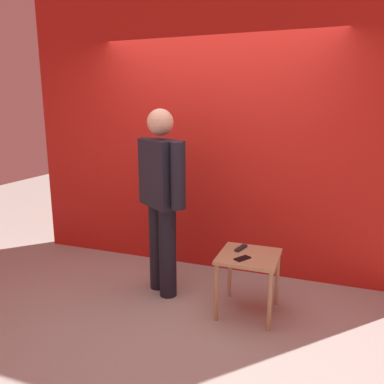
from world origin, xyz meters
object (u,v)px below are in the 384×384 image
standing_person (162,193)px  tv_remote (241,248)px  cell_phone (242,258)px  side_table (249,264)px

standing_person → tv_remote: 0.89m
standing_person → cell_phone: (0.83, -0.22, -0.45)m
cell_phone → side_table: bearing=106.2°
side_table → tv_remote: bearing=132.2°
side_table → tv_remote: size_ratio=3.19×
standing_person → tv_remote: size_ratio=10.45×
cell_phone → tv_remote: tv_remote is taller
side_table → cell_phone: size_ratio=3.77×
side_table → cell_phone: 0.15m
side_table → standing_person: bearing=172.9°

